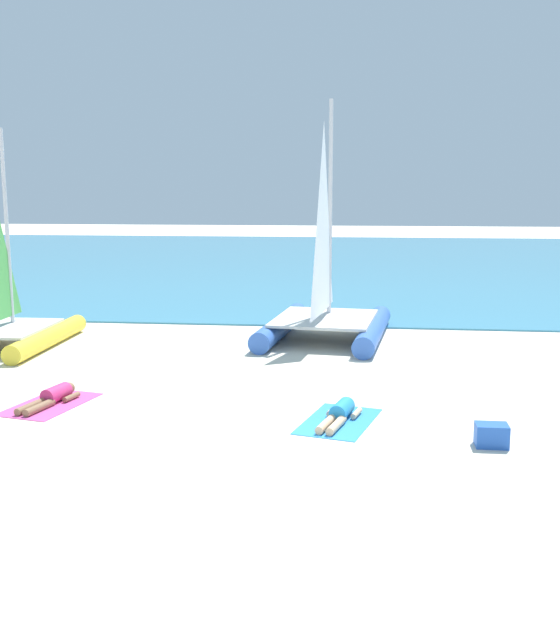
% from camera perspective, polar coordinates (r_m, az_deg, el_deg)
% --- Properties ---
extents(ground_plane, '(120.00, 120.00, 0.00)m').
position_cam_1_polar(ground_plane, '(21.42, 1.61, -0.66)').
color(ground_plane, beige).
extents(ocean_water, '(120.00, 40.00, 0.05)m').
position_cam_1_polar(ocean_water, '(41.43, 3.98, 4.55)').
color(ocean_water, teal).
rests_on(ocean_water, ground).
extents(sailboat_blue, '(3.58, 5.12, 6.28)m').
position_cam_1_polar(sailboat_blue, '(19.77, 3.50, 1.18)').
color(sailboat_blue, blue).
rests_on(sailboat_blue, ground).
extents(sailboat_yellow, '(2.73, 4.22, 5.46)m').
position_cam_1_polar(sailboat_yellow, '(20.03, -20.47, 0.32)').
color(sailboat_yellow, yellow).
rests_on(sailboat_yellow, ground).
extents(towel_left, '(1.48, 2.09, 0.01)m').
position_cam_1_polar(towel_left, '(14.61, -17.18, -6.18)').
color(towel_left, '#D84C99').
rests_on(towel_left, ground).
extents(sunbather_left, '(0.72, 1.56, 0.30)m').
position_cam_1_polar(sunbather_left, '(14.63, -17.05, -5.65)').
color(sunbather_left, '#D83372').
rests_on(sunbather_left, towel_left).
extents(towel_right, '(1.54, 2.12, 0.01)m').
position_cam_1_polar(towel_right, '(13.02, 4.51, -7.74)').
color(towel_right, '#338CD8').
rests_on(towel_right, ground).
extents(sunbather_right, '(0.77, 1.55, 0.30)m').
position_cam_1_polar(sunbather_right, '(13.05, 4.61, -7.13)').
color(sunbather_right, '#268CCC').
rests_on(sunbather_right, towel_right).
extents(cooler_box, '(0.50, 0.36, 0.36)m').
position_cam_1_polar(cooler_box, '(12.20, 15.90, -8.49)').
color(cooler_box, blue).
rests_on(cooler_box, ground).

